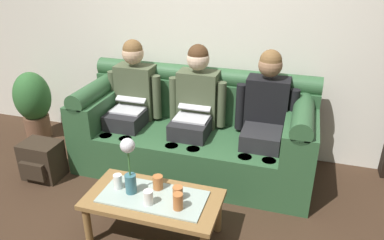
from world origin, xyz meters
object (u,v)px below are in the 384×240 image
Objects in this scene: backpack_left at (42,161)px; potted_plant at (33,102)px; person_left at (132,98)px; person_middle at (195,106)px; cup_near_left at (148,197)px; cup_far_right at (118,181)px; cup_near_right at (178,201)px; coffee_table at (153,202)px; person_right at (265,114)px; cup_far_center at (158,182)px; couch at (195,133)px; cup_far_left at (178,193)px; flower_vase at (129,164)px.

potted_plant is (-0.60, 0.70, 0.25)m from backpack_left.
person_left is 1.00× the size of person_middle.
backpack_left is at bearing 158.39° from cup_near_left.
person_left reaches higher than cup_far_right.
backpack_left is at bearing -137.40° from person_left.
cup_near_right reaches higher than cup_far_right.
coffee_table is at bearing 93.22° from cup_near_left.
potted_plant is (-2.58, 0.08, -0.23)m from person_right.
cup_near_right is 1.65m from backpack_left.
potted_plant is at bearing 177.58° from person_middle.
person_left reaches higher than cup_far_center.
person_left is 10.15× the size of cup_near_right.
coffee_table is at bearing -3.74° from cup_far_right.
person_left is at bearing 109.46° from cup_far_right.
cup_far_right reaches higher than cup_near_left.
potted_plant reaches higher than coffee_table.
cup_far_right reaches higher than cup_far_center.
person_left is at bearing -180.00° from person_middle.
cup_far_right is at bearing -105.43° from couch.
cup_far_left is 0.28× the size of backpack_left.
cup_near_right is (0.22, -0.08, 0.12)m from coffee_table.
cup_far_left is 1.59m from backpack_left.
person_middle is 1.57× the size of potted_plant.
cup_near_right is 0.28m from cup_far_center.
cup_far_left is (0.18, 0.02, 0.11)m from coffee_table.
cup_far_center is (-0.00, 0.19, 0.00)m from cup_near_left.
potted_plant is at bearing 130.50° from backpack_left.
person_left is 1.18m from cup_far_center.
cup_near_left is 0.29× the size of backpack_left.
cup_far_center is 0.30m from cup_far_right.
cup_far_right is at bearing -34.35° from potted_plant.
couch reaches higher than cup_near_left.
person_right is at bearing 58.26° from coffee_table.
cup_near_right is (-0.43, -1.14, -0.23)m from person_right.
cup_far_left is at bearing 0.19° from cup_far_right.
cup_far_center reaches higher than backpack_left.
backpack_left is at bearing -162.64° from person_right.
cup_far_right is (-0.29, 0.02, 0.11)m from coffee_table.
person_right is 1.24× the size of coffee_table.
person_left is 0.65m from person_middle.
coffee_table is 9.22× the size of cup_far_center.
flower_vase is at bearing 168.74° from cup_near_right.
cup_far_right reaches higher than backpack_left.
couch reaches higher than potted_plant.
flower_vase is 4.17× the size of cup_near_left.
cup_near_right is at bearing -18.48° from backpack_left.
coffee_table is 9.24× the size of cup_near_left.
potted_plant is (-1.27, 0.08, -0.23)m from person_left.
couch is at bearing -2.32° from potted_plant.
flower_vase is 4.16× the size of cup_far_center.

